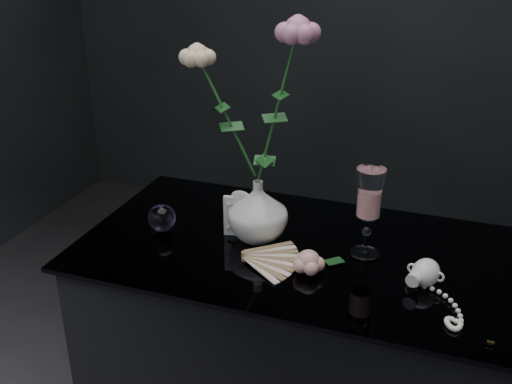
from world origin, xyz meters
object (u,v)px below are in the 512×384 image
at_px(paperweight, 162,218).
at_px(wine_glass, 368,213).
at_px(vase, 258,210).
at_px(pearl_jar, 426,271).
at_px(loose_rose, 309,262).
at_px(picture_frame, 241,213).

bearing_deg(paperweight, wine_glass, 5.96).
bearing_deg(wine_glass, paperweight, -174.04).
relative_size(vase, pearl_jar, 0.72).
xyz_separation_m(wine_glass, pearl_jar, (0.15, -0.08, -0.08)).
xyz_separation_m(wine_glass, loose_rose, (-0.11, -0.12, -0.08)).
height_order(vase, wine_glass, wine_glass).
relative_size(paperweight, pearl_jar, 0.33).
distance_m(picture_frame, loose_rose, 0.24).
bearing_deg(pearl_jar, vase, -174.49).
height_order(loose_rose, pearl_jar, pearl_jar).
distance_m(vase, loose_rose, 0.20).
bearing_deg(pearl_jar, wine_glass, 166.10).
bearing_deg(wine_glass, picture_frame, -178.69).
distance_m(wine_glass, loose_rose, 0.18).
relative_size(vase, wine_glass, 0.70).
relative_size(wine_glass, paperweight, 3.09).
distance_m(paperweight, pearl_jar, 0.66).
bearing_deg(vase, picture_frame, 176.12).
height_order(vase, paperweight, vase).
distance_m(wine_glass, picture_frame, 0.32).
bearing_deg(pearl_jar, picture_frame, -173.90).
height_order(picture_frame, loose_rose, picture_frame).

